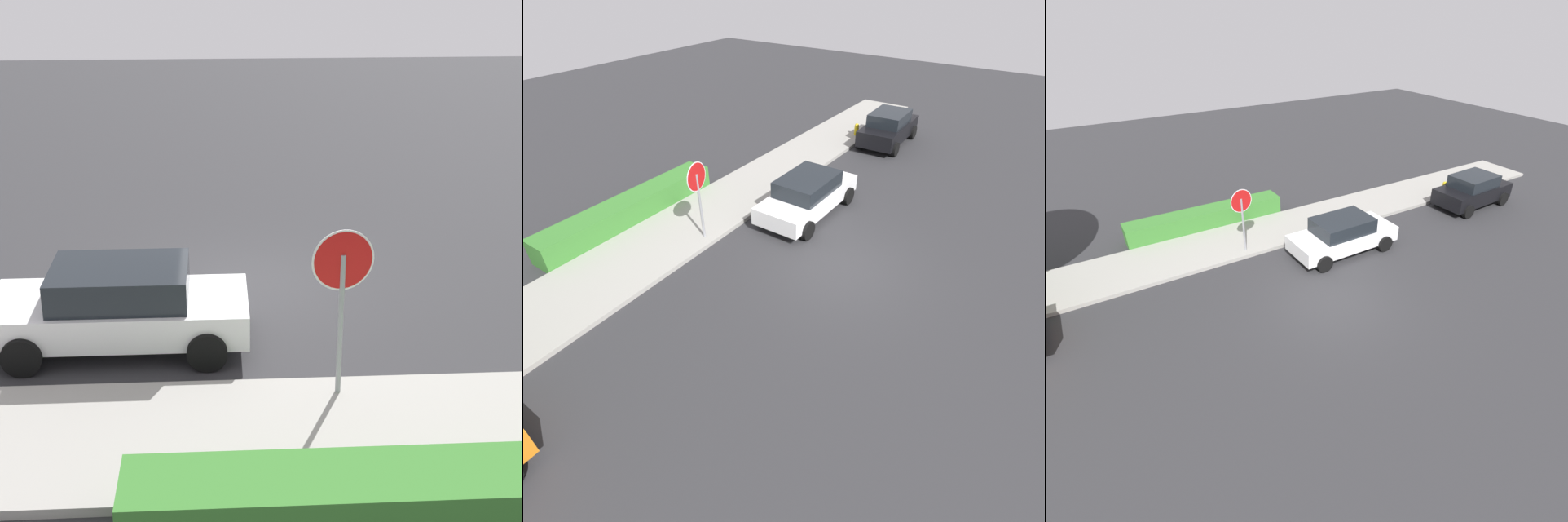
{
  "view_description": "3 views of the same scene",
  "coord_description": "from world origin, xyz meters",
  "views": [
    {
      "loc": [
        0.47,
        14.33,
        6.4
      ],
      "look_at": [
        -0.23,
        1.65,
        1.15
      ],
      "focal_mm": 55.0,
      "sensor_mm": 36.0,
      "label": 1
    },
    {
      "loc": [
        -8.88,
        -4.07,
        7.46
      ],
      "look_at": [
        -1.55,
        0.93,
        0.75
      ],
      "focal_mm": 28.0,
      "sensor_mm": 36.0,
      "label": 2
    },
    {
      "loc": [
        -6.37,
        -8.8,
        8.29
      ],
      "look_at": [
        -0.41,
        0.93,
        1.14
      ],
      "focal_mm": 28.0,
      "sensor_mm": 36.0,
      "label": 3
    }
  ],
  "objects": [
    {
      "name": "stop_sign",
      "position": [
        -1.22,
        4.28,
        1.87
      ],
      "size": [
        0.89,
        0.15,
        2.67
      ],
      "color": "gray",
      "rests_on": "ground_plane"
    },
    {
      "name": "parked_car_black",
      "position": [
        10.06,
        2.75,
        0.79
      ],
      "size": [
        3.93,
        2.09,
        1.54
      ],
      "color": "black",
      "rests_on": "ground_plane"
    },
    {
      "name": "ground_plane",
      "position": [
        0.0,
        0.0,
        0.0
      ],
      "size": [
        60.0,
        60.0,
        0.0
      ],
      "primitive_type": "plane",
      "color": "#2D2D30"
    },
    {
      "name": "front_yard_hedge",
      "position": [
        -1.75,
        7.17,
        0.44
      ],
      "size": [
        6.78,
        0.99,
        0.88
      ],
      "color": "#387A2D",
      "rests_on": "ground_plane"
    },
    {
      "name": "sidewalk_curb",
      "position": [
        0.0,
        5.27,
        0.07
      ],
      "size": [
        32.0,
        2.81,
        0.14
      ],
      "primitive_type": "cube",
      "color": "#9E9B93",
      "rests_on": "ground_plane"
    },
    {
      "name": "fire_hydrant",
      "position": [
        9.97,
        4.36,
        0.36
      ],
      "size": [
        0.3,
        0.22,
        0.72
      ],
      "color": "gold",
      "rests_on": "ground_plane"
    },
    {
      "name": "parked_car_white",
      "position": [
        2.13,
        2.43,
        0.74
      ],
      "size": [
        4.21,
        1.98,
        1.43
      ],
      "color": "white",
      "rests_on": "ground_plane"
    }
  ]
}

